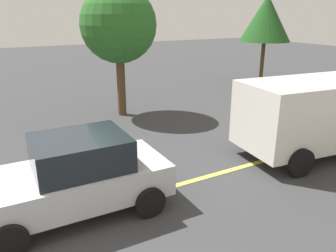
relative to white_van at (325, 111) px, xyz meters
name	(u,v)px	position (x,y,z in m)	size (l,w,h in m)	color
ground_plane	(57,219)	(-7.66, 0.31, -1.27)	(80.00, 80.00, 0.00)	#38383A
lane_marking_centre	(183,184)	(-4.66, 0.31, -1.26)	(28.00, 0.16, 0.01)	#E0D14C
white_van	(325,111)	(0.00, 0.00, 0.00)	(5.41, 2.78, 2.20)	silver
car_silver_far_lane	(76,176)	(-7.18, 0.42, -0.45)	(3.86, 2.04, 1.64)	#B7BABF
tree_left_verge	(118,25)	(-3.71, 6.57, 2.27)	(2.91, 2.91, 5.02)	#513823
tree_centre_verge	(266,19)	(5.84, 8.46, 2.44)	(2.85, 2.85, 4.99)	#513823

